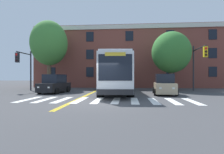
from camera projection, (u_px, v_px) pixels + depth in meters
name	position (u px, v px, depth m)	size (l,w,h in m)	color
ground_plane	(97.00, 103.00, 10.49)	(120.00, 120.00, 0.00)	#424244
crosswalk	(107.00, 100.00, 11.76)	(11.64, 3.39, 0.01)	white
lane_line_yellow_inner	(103.00, 87.00, 25.89)	(0.12, 36.00, 0.01)	gold
lane_line_yellow_outer	(104.00, 87.00, 25.88)	(0.12, 36.00, 0.01)	gold
city_bus	(115.00, 74.00, 17.42)	(3.39, 12.38, 3.46)	white
car_black_near_lane	(55.00, 84.00, 17.23)	(2.36, 3.88, 1.82)	black
car_tan_far_lane	(164.00, 85.00, 15.73)	(2.22, 3.92, 1.84)	tan
car_silver_behind_bus	(113.00, 80.00, 27.85)	(2.55, 5.30, 2.18)	#B7BABF
traffic_light_near_corner	(198.00, 60.00, 18.33)	(0.47, 3.77, 5.11)	#28282D
traffic_light_far_corner	(25.00, 64.00, 19.18)	(0.34, 2.84, 4.59)	#28282D
street_tree_curbside_large	(171.00, 53.00, 20.40)	(6.26, 6.43, 6.86)	#4C3D2D
street_tree_curbside_small	(49.00, 43.00, 22.38)	(5.95, 6.13, 8.77)	brown
building_facade	(129.00, 59.00, 29.30)	(28.54, 8.98, 9.16)	brown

